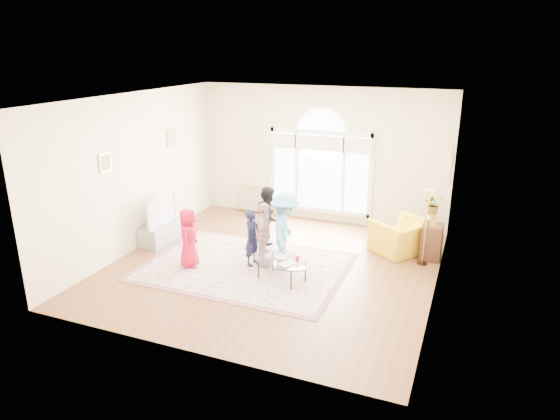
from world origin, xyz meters
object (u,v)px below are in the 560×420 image
at_px(armchair, 401,236).
at_px(television, 159,210).
at_px(area_rug, 245,267).
at_px(coffee_table, 282,260).
at_px(tv_console, 160,233).

bearing_deg(armchair, television, -39.05).
height_order(area_rug, coffee_table, coffee_table).
relative_size(area_rug, coffee_table, 2.69).
relative_size(tv_console, coffee_table, 0.75).
bearing_deg(coffee_table, tv_console, -177.37).
bearing_deg(armchair, tv_console, -39.07).
bearing_deg(area_rug, tv_console, 167.41).
xyz_separation_m(area_rug, tv_console, (-2.28, 0.51, 0.20)).
height_order(area_rug, tv_console, tv_console).
xyz_separation_m(television, coffee_table, (3.13, -0.77, -0.33)).
distance_m(area_rug, armchair, 3.26).
bearing_deg(area_rug, television, 167.37).
bearing_deg(television, armchair, 15.41).
xyz_separation_m(tv_console, coffee_table, (3.14, -0.77, 0.19)).
relative_size(tv_console, television, 0.92).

